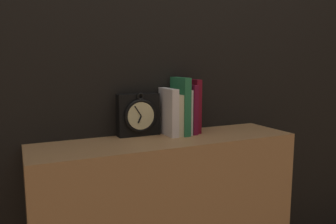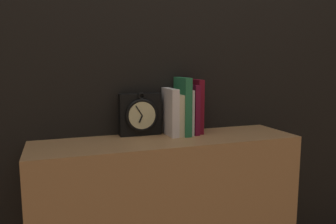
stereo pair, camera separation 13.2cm
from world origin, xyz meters
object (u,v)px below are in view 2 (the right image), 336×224
book_slot0_white (170,112)px  book_slot5_maroon (196,106)px  book_slot1_cream (176,114)px  book_slot3_white (187,112)px  book_slot4_maroon (192,109)px  book_slot2_green (183,106)px  clock (140,114)px

book_slot0_white → book_slot5_maroon: book_slot5_maroon is taller
book_slot1_cream → book_slot5_maroon: size_ratio=0.74×
book_slot3_white → book_slot4_maroon: bearing=1.2°
book_slot0_white → book_slot2_green: (0.06, -0.00, 0.02)m
clock → book_slot3_white: size_ratio=0.96×
clock → book_slot0_white: 0.13m
clock → book_slot2_green: size_ratio=0.76×
book_slot2_green → book_slot5_maroon: bearing=13.0°
book_slot5_maroon → book_slot1_cream: bearing=-172.5°
clock → book_slot0_white: size_ratio=0.93×
book_slot2_green → book_slot3_white: book_slot2_green is taller
book_slot2_green → book_slot5_maroon: (0.07, 0.02, -0.01)m
clock → book_slot3_white: book_slot3_white is taller
book_slot0_white → book_slot3_white: 0.08m
clock → book_slot0_white: (0.12, -0.04, 0.01)m
book_slot1_cream → book_slot3_white: (0.05, 0.00, 0.01)m
book_slot2_green → book_slot5_maroon: size_ratio=1.04×
book_slot3_white → book_slot5_maroon: (0.05, 0.01, 0.02)m
book_slot2_green → book_slot5_maroon: book_slot2_green is taller
book_slot0_white → book_slot3_white: bearing=4.0°
clock → book_slot1_cream: bearing=-14.5°
book_slot5_maroon → book_slot3_white: bearing=-168.7°
book_slot1_cream → book_slot4_maroon: book_slot4_maroon is taller
book_slot1_cream → book_slot3_white: book_slot3_white is taller
book_slot0_white → book_slot2_green: 0.06m
book_slot1_cream → book_slot5_maroon: (0.10, 0.01, 0.03)m
book_slot2_green → book_slot4_maroon: 0.05m
clock → book_slot1_cream: size_ratio=1.06×
book_slot3_white → book_slot4_maroon: (0.02, 0.00, 0.01)m
book_slot0_white → book_slot1_cream: book_slot0_white is taller
book_slot0_white → book_slot1_cream: bearing=4.6°
book_slot3_white → book_slot4_maroon: 0.03m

